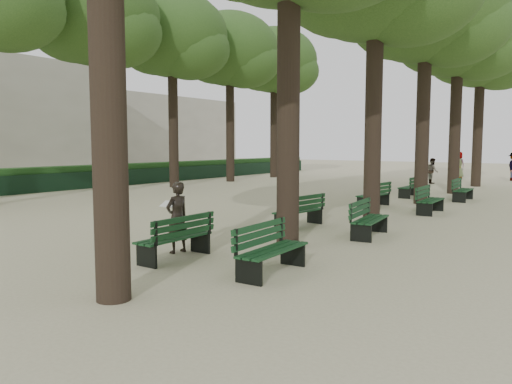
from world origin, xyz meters
The scene contains 22 objects.
ground centered at (0.00, 0.00, 0.00)m, with size 120.00×120.00×0.00m, color beige.
tree_central_3 centered at (1.50, 13.00, 7.65)m, with size 6.00×6.00×9.95m.
tree_central_4 centered at (1.50, 18.00, 7.65)m, with size 6.00×6.00×9.95m.
tree_central_5 centered at (1.50, 23.00, 7.65)m, with size 6.00×6.00×9.95m.
tree_far_2 centered at (-12.00, 8.00, 8.14)m, with size 6.00×6.00×10.45m.
tree_far_3 centered at (-12.00, 13.00, 8.14)m, with size 6.00×6.00×10.45m.
tree_far_4 centered at (-12.00, 18.00, 8.14)m, with size 6.00×6.00×10.45m.
tree_far_5 centered at (-12.00, 23.00, 8.14)m, with size 6.00×6.00×10.45m.
bench_left_0 centered at (0.37, 0.46, 0.27)m, with size 0.59×1.81×0.92m.
bench_left_1 centered at (0.37, 5.45, 0.27)m, with size 0.76×1.85×0.92m.
bench_left_2 centered at (0.37, 10.97, 0.27)m, with size 0.73×1.84×0.92m.
bench_left_3 centered at (0.37, 15.21, 0.27)m, with size 0.57×1.80×0.92m.
bench_right_0 centered at (2.63, 0.64, 0.27)m, with size 0.66×1.83×0.92m.
bench_right_1 centered at (2.63, 5.14, 0.27)m, with size 0.79×1.86×0.92m.
bench_right_2 centered at (2.63, 10.41, 0.27)m, with size 0.64×1.82×0.92m.
bench_right_3 centered at (2.63, 15.04, 0.27)m, with size 0.64×1.82×0.92m.
man_with_map centered at (-0.04, 0.95, 0.78)m, with size 0.62×0.65×1.55m.
pedestrian_d centered at (-0.96, 29.47, 0.92)m, with size 0.90×0.37×1.84m, color #262628.
pedestrian_a centered at (-1.05, 23.59, 0.76)m, with size 0.74×0.30×1.52m, color #262628.
fence centered at (-15.00, 11.00, 0.45)m, with size 0.08×42.00×0.90m, color black.
hedge centered at (-15.70, 11.00, 0.60)m, with size 1.20×42.00×1.20m, color #1A4618.
building_far centered at (-33.00, 30.00, 3.50)m, with size 12.00×16.00×7.00m, color #B7B2A3.
Camera 1 is at (7.51, -6.76, 2.35)m, focal length 35.00 mm.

